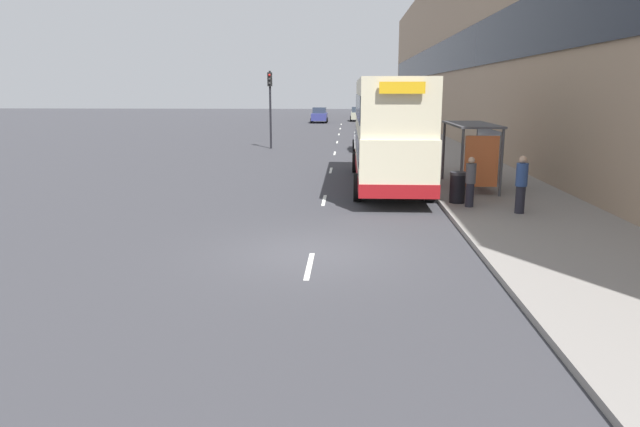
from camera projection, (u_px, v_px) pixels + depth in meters
The scene contains 20 objects.
ground_plane at pixel (312, 254), 13.80m from camera, with size 220.00×220.00×0.00m, color #38383D.
pavement at pixel (411, 134), 51.05m from camera, with size 5.00×93.00×0.14m.
terrace_facade at pixel (461, 48), 49.30m from camera, with size 3.10×93.00×14.92m.
lane_mark_0 at pixel (309, 266), 12.80m from camera, with size 0.12×2.00×0.01m.
lane_mark_1 at pixel (324, 200), 20.45m from camera, with size 0.12×2.00×0.01m.
lane_mark_2 at pixel (331, 170), 28.10m from camera, with size 0.12×2.00×0.01m.
lane_mark_3 at pixel (335, 153), 35.75m from camera, with size 0.12×2.00×0.01m.
lane_mark_4 at pixel (337, 142), 43.40m from camera, with size 0.12×2.00×0.01m.
lane_mark_5 at pixel (339, 134), 51.05m from camera, with size 0.12×2.00×0.01m.
lane_mark_6 at pixel (340, 129), 58.70m from camera, with size 0.12×2.00×0.01m.
lane_mark_7 at pixel (341, 124), 66.35m from camera, with size 0.12×2.00×0.01m.
bus_shelter at pixel (477, 144), 21.77m from camera, with size 1.60×4.20×2.48m.
double_decker_bus_near at pixel (388, 130), 23.19m from camera, with size 2.85×11.27×4.30m.
car_0 at pixel (319, 115), 69.58m from camera, with size 2.01×4.23×1.84m.
car_1 at pixel (368, 137), 37.42m from camera, with size 2.04×3.93×1.71m.
car_2 at pixel (358, 114), 73.09m from camera, with size 2.04×4.28×1.80m.
pedestrian_at_shelter at pixel (521, 184), 17.49m from camera, with size 0.35×0.35×1.78m.
pedestrian_1 at pixel (470, 181), 18.47m from camera, with size 0.32×0.32×1.64m.
litter_bin at pixel (458, 187), 19.22m from camera, with size 0.55×0.55×1.05m.
traffic_light_far_kerb at pixel (270, 97), 37.99m from camera, with size 0.30×0.32×5.13m.
Camera 1 is at (0.85, -13.26, 3.87)m, focal length 32.00 mm.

